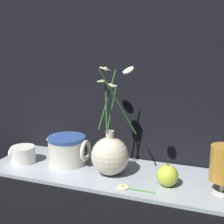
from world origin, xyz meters
TOP-DOWN VIEW (x-y plane):
  - ground_plane at (0.00, 0.00)m, footprint 6.00×6.00m
  - shelf at (0.00, 0.00)m, footprint 0.88×0.29m
  - backdrop_wall at (0.00, 0.16)m, footprint 1.38×0.02m
  - vase_with_flowers at (0.00, -0.02)m, footprint 0.18×0.19m
  - yellow_mug at (-0.34, -0.03)m, footprint 0.10×0.09m
  - ceramic_pitcher at (-0.18, 0.01)m, footprint 0.16×0.14m
  - tea_glass at (0.36, -0.03)m, footprint 0.08×0.08m
  - orange_fruit at (0.20, -0.04)m, footprint 0.07×0.07m
  - loose_daisy at (0.09, -0.11)m, footprint 0.12×0.04m

SIDE VIEW (x-z plane):
  - ground_plane at x=0.00m, z-range 0.00..0.00m
  - shelf at x=0.00m, z-range 0.00..0.01m
  - loose_daisy at x=0.09m, z-range 0.01..0.02m
  - yellow_mug at x=-0.34m, z-range 0.01..0.07m
  - orange_fruit at x=0.20m, z-range 0.01..0.08m
  - ceramic_pitcher at x=-0.18m, z-range 0.01..0.13m
  - vase_with_flowers at x=0.00m, z-range -0.10..0.27m
  - tea_glass at x=0.36m, z-range 0.03..0.18m
  - backdrop_wall at x=0.00m, z-range 0.00..1.10m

